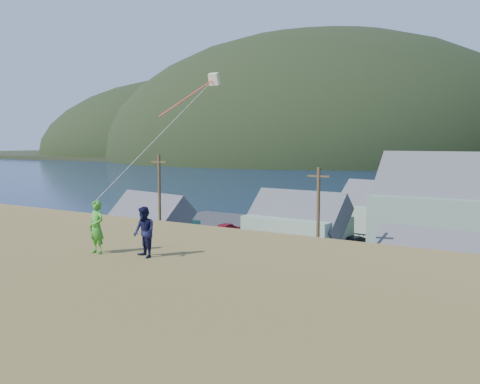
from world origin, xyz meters
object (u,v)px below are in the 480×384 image
at_px(wharf, 407,220).
at_px(shed_palegreen_near, 297,224).
at_px(kite_flyer_green, 97,227).
at_px(shed_teal, 147,226).
at_px(kite_flyer_navy, 144,232).
at_px(shed_palegreen_far, 387,213).
at_px(shed_white, 426,266).

relative_size(wharf, shed_palegreen_near, 2.51).
xyz_separation_m(shed_palegreen_near, kite_flyer_green, (10.20, -35.40, 5.37)).
height_order(shed_teal, kite_flyer_navy, kite_flyer_navy).
bearing_deg(shed_palegreen_far, shed_teal, -116.22).
relative_size(shed_white, kite_flyer_green, 4.27).
xyz_separation_m(wharf, shed_palegreen_far, (1.29, -12.84, 2.54)).
height_order(shed_palegreen_near, shed_white, shed_palegreen_near).
height_order(shed_palegreen_near, kite_flyer_green, kite_flyer_green).
xyz_separation_m(wharf, shed_white, (10.61, -33.61, 1.81)).
xyz_separation_m(shed_white, kite_flyer_navy, (-2.99, -25.41, 5.78)).
height_order(shed_white, kite_flyer_navy, kite_flyer_navy).
distance_m(wharf, shed_palegreen_near, 24.52).
distance_m(shed_teal, shed_palegreen_far, 26.86).
xyz_separation_m(wharf, shed_palegreen_near, (-4.38, -24.02, 2.28)).
height_order(wharf, shed_white, shed_white).
bearing_deg(kite_flyer_navy, kite_flyer_green, -146.48).
xyz_separation_m(shed_palegreen_near, shed_white, (14.99, -9.59, -0.48)).
xyz_separation_m(kite_flyer_green, kite_flyer_navy, (1.80, 0.40, -0.07)).
relative_size(kite_flyer_green, kite_flyer_navy, 1.08).
xyz_separation_m(shed_palegreen_near, shed_palegreen_far, (5.67, 11.18, 0.26)).
relative_size(shed_white, kite_flyer_navy, 4.61).
height_order(wharf, shed_teal, shed_teal).
distance_m(wharf, shed_teal, 37.03).
xyz_separation_m(wharf, shed_teal, (-16.20, -33.22, 2.23)).
distance_m(kite_flyer_green, kite_flyer_navy, 1.85).
bearing_deg(shed_white, kite_flyer_navy, -91.42).
bearing_deg(shed_white, wharf, 112.82).
bearing_deg(kite_flyer_navy, shed_teal, 153.72).
height_order(kite_flyer_green, kite_flyer_navy, kite_flyer_green).
distance_m(shed_palegreen_far, kite_flyer_navy, 46.88).
bearing_deg(shed_teal, kite_flyer_green, -38.96).
distance_m(shed_palegreen_near, kite_flyer_navy, 37.38).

